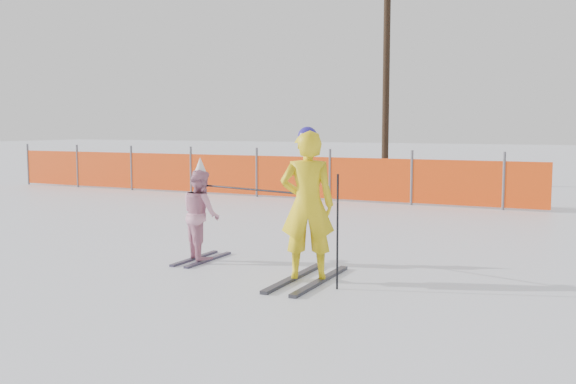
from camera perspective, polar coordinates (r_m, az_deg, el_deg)
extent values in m
plane|color=white|center=(7.47, -1.68, -8.01)|extent=(120.00, 120.00, 0.00)
cube|color=black|center=(7.59, 0.53, -7.63)|extent=(0.09, 1.54, 0.04)
cube|color=black|center=(7.46, 2.92, -7.89)|extent=(0.09, 1.54, 0.04)
imported|color=yellow|center=(7.36, 1.73, -1.15)|extent=(0.73, 0.62, 1.70)
sphere|color=#271B95|center=(7.31, 1.75, 4.96)|extent=(0.22, 0.22, 0.22)
cube|color=black|center=(8.79, -8.29, -5.85)|extent=(0.09, 1.06, 0.03)
cube|color=black|center=(8.67, -7.08, -6.00)|extent=(0.09, 1.06, 0.03)
imported|color=pink|center=(8.63, -7.75, -1.95)|extent=(0.74, 0.71, 1.19)
cone|color=white|center=(8.56, -7.80, 2.28)|extent=(0.19, 0.19, 0.24)
cylinder|color=black|center=(7.05, 4.42, -3.57)|extent=(0.02, 0.02, 1.28)
cylinder|color=black|center=(7.94, -3.39, 0.24)|extent=(1.52, 0.41, 0.02)
cylinder|color=#595960|center=(21.30, -22.10, 2.30)|extent=(0.06, 0.06, 1.25)
cylinder|color=#595960|center=(19.87, -18.21, 2.21)|extent=(0.06, 0.06, 1.25)
cylinder|color=#595960|center=(18.54, -13.74, 2.10)|extent=(0.06, 0.06, 1.25)
cylinder|color=#595960|center=(17.34, -8.62, 1.95)|extent=(0.06, 0.06, 1.25)
cylinder|color=#595960|center=(16.30, -2.79, 1.76)|extent=(0.06, 0.06, 1.25)
cylinder|color=#595960|center=(15.45, 3.75, 1.53)|extent=(0.06, 0.06, 1.25)
cylinder|color=#595960|center=(14.82, 10.94, 1.25)|extent=(0.06, 0.06, 1.25)
cylinder|color=#595960|center=(14.45, 18.63, 0.93)|extent=(0.06, 0.06, 1.25)
cube|color=#F2440C|center=(16.56, -4.38, 1.56)|extent=(14.96, 0.03, 1.00)
cylinder|color=black|center=(19.93, 8.73, 10.64)|extent=(0.21, 0.21, 6.94)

